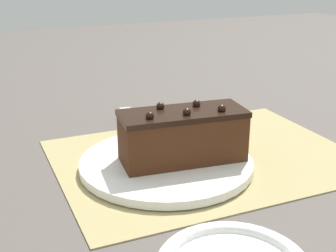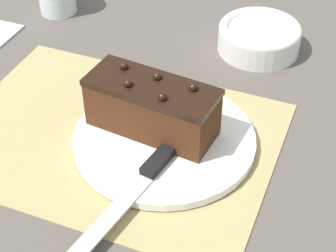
{
  "view_description": "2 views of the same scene",
  "coord_description": "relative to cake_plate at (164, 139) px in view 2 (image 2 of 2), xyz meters",
  "views": [
    {
      "loc": [
        0.32,
        0.6,
        0.3
      ],
      "look_at": [
        0.08,
        0.03,
        0.08
      ],
      "focal_mm": 50.0,
      "sensor_mm": 36.0,
      "label": 1
    },
    {
      "loc": [
        0.3,
        -0.53,
        0.54
      ],
      "look_at": [
        0.08,
        0.01,
        0.04
      ],
      "focal_mm": 60.0,
      "sensor_mm": 36.0,
      "label": 2
    }
  ],
  "objects": [
    {
      "name": "small_bowl",
      "position": [
        0.06,
        0.29,
        0.02
      ],
      "size": [
        0.14,
        0.14,
        0.05
      ],
      "color": "white",
      "rests_on": "ground_plane"
    },
    {
      "name": "serving_knife",
      "position": [
        0.01,
        -0.09,
        0.01
      ],
      "size": [
        0.07,
        0.26,
        0.01
      ],
      "rotation": [
        0.0,
        0.0,
        2.97
      ],
      "color": "black",
      "rests_on": "cake_plate"
    },
    {
      "name": "ground_plane",
      "position": [
        -0.07,
        -0.01,
        -0.01
      ],
      "size": [
        3.0,
        3.0,
        0.0
      ],
      "primitive_type": "plane",
      "color": "#544C47"
    },
    {
      "name": "chocolate_cake",
      "position": [
        -0.02,
        0.01,
        0.04
      ],
      "size": [
        0.19,
        0.09,
        0.09
      ],
      "rotation": [
        0.0,
        0.0,
        -0.1
      ],
      "color": "#472614",
      "rests_on": "cake_plate"
    },
    {
      "name": "placemat_woven",
      "position": [
        -0.07,
        -0.01,
        -0.01
      ],
      "size": [
        0.46,
        0.34,
        0.0
      ],
      "primitive_type": "cube",
      "color": "tan",
      "rests_on": "ground_plane"
    },
    {
      "name": "cake_plate",
      "position": [
        0.0,
        0.0,
        0.0
      ],
      "size": [
        0.26,
        0.26,
        0.01
      ],
      "color": "white",
      "rests_on": "placemat_woven"
    }
  ]
}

